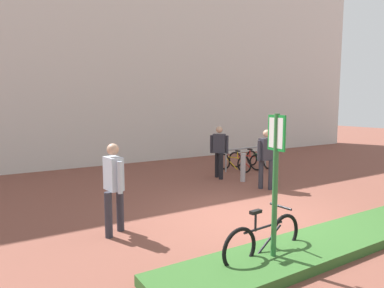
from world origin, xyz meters
name	(u,v)px	position (x,y,z in m)	size (l,w,h in m)	color
ground_plane	(250,217)	(0.00, 0.00, 0.00)	(60.00, 60.00, 0.00)	brown
building_facade	(114,41)	(0.00, 8.47, 5.00)	(28.00, 1.20, 10.00)	silver
planter_strip	(335,240)	(0.29, -1.89, 0.08)	(7.00, 1.10, 0.16)	#336028
parking_sign_post	(276,168)	(-1.19, -1.89, 1.51)	(0.08, 0.36, 2.30)	#2D7238
bike_at_sign	(263,240)	(-1.22, -1.70, 0.35)	(1.68, 0.42, 0.86)	black
bike_rack_cluster	(247,160)	(3.60, 4.30, 0.35)	(2.11, 1.62, 0.83)	#99999E
bollard_steel	(243,167)	(2.12, 2.76, 0.45)	(0.16, 0.16, 0.90)	#ADADB2
person_suited_dark	(219,149)	(1.76, 3.55, 0.98)	(0.46, 0.47, 1.72)	black
person_suited_navy	(266,155)	(2.04, 1.66, 0.98)	(0.61, 0.38, 1.72)	#2D2D38
person_shirt_blue	(114,183)	(-2.80, 0.61, 0.98)	(0.44, 0.61, 1.72)	#2D2D38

